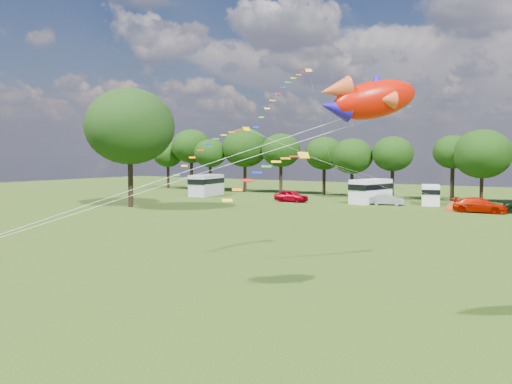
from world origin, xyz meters
The scene contains 13 objects.
ground_plane centered at (0.00, 0.00, 0.00)m, with size 180.00×180.00×0.00m, color black.
big_tree centered at (-30.00, 28.00, 9.02)m, with size 10.00×10.00×13.28m.
car_a centered at (-18.20, 43.62, 0.74)m, with size 1.74×4.41×1.47m, color #A50012.
car_b centered at (-6.69, 45.98, 0.64)m, with size 1.36×3.64×1.29m, color gray.
car_c centered at (4.18, 43.09, 0.77)m, with size 2.14×5.10×1.53m, color #B71300.
campervan_a centered at (-33.20, 45.72, 1.60)m, with size 3.54×6.41×2.97m.
campervan_b centered at (-9.24, 47.23, 1.55)m, with size 3.60×6.26×2.88m.
campervan_c centered at (-2.63, 49.21, 1.24)m, with size 3.32×5.10×2.31m.
tent_orange centered at (1.88, 43.89, 0.02)m, with size 2.83×3.10×2.21m.
fish_kite centered at (8.85, 1.77, 8.03)m, with size 3.40×3.46×2.06m.
streamer_kite_a centered at (-10.20, 28.77, 12.07)m, with size 3.33×5.55×5.75m.
streamer_kite_b centered at (-9.65, 17.34, 6.85)m, with size 4.18×4.63×3.77m.
streamer_kite_c centered at (-0.66, 10.85, 5.21)m, with size 3.23×5.02×2.83m.
Camera 1 is at (16.80, -17.56, 6.13)m, focal length 40.00 mm.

